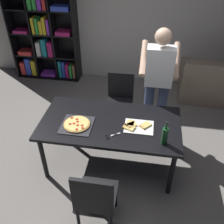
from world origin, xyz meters
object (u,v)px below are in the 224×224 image
object	(u,v)px
chair_near_camera	(95,197)
wine_bottle	(165,135)
bookshelf	(45,37)
person_serving_pizza	(158,80)
pepperoni_pizza_on_tray	(77,124)
kitchen_scissors	(110,136)
chair_far_side	(120,97)
dining_table	(110,126)

from	to	relation	value
chair_near_camera	wine_bottle	size ratio (longest dim) A/B	2.85
bookshelf	person_serving_pizza	xyz separation A→B (m)	(2.34, -1.65, 0.10)
pepperoni_pizza_on_tray	kitchen_scissors	world-z (taller)	pepperoni_pizza_on_tray
bookshelf	wine_bottle	world-z (taller)	bookshelf
chair_near_camera	person_serving_pizza	size ratio (longest dim) A/B	0.51
chair_far_side	dining_table	bearing A→B (deg)	-90.00
bookshelf	chair_near_camera	bearing A→B (deg)	-61.99
pepperoni_pizza_on_tray	chair_near_camera	bearing A→B (deg)	-63.92
chair_near_camera	bookshelf	size ratio (longest dim) A/B	0.46
chair_far_side	pepperoni_pizza_on_tray	xyz separation A→B (m)	(-0.40, -1.08, 0.25)
person_serving_pizza	bookshelf	bearing A→B (deg)	144.86
pepperoni_pizza_on_tray	wine_bottle	size ratio (longest dim) A/B	1.24
chair_near_camera	bookshelf	distance (m)	3.79
pepperoni_pizza_on_tray	wine_bottle	world-z (taller)	wine_bottle
dining_table	pepperoni_pizza_on_tray	world-z (taller)	pepperoni_pizza_on_tray
chair_near_camera	kitchen_scissors	world-z (taller)	chair_near_camera
dining_table	chair_far_side	distance (m)	0.97
person_serving_pizza	wine_bottle	world-z (taller)	person_serving_pizza
person_serving_pizza	pepperoni_pizza_on_tray	distance (m)	1.32
chair_near_camera	wine_bottle	xyz separation A→B (m)	(0.67, 0.67, 0.36)
dining_table	person_serving_pizza	size ratio (longest dim) A/B	1.02
chair_near_camera	chair_far_side	bearing A→B (deg)	90.00
person_serving_pizza	kitchen_scissors	size ratio (longest dim) A/B	9.14
bookshelf	wine_bottle	bearing A→B (deg)	-47.43
kitchen_scissors	bookshelf	bearing A→B (deg)	124.46
dining_table	kitchen_scissors	world-z (taller)	kitchen_scissors
chair_far_side	bookshelf	distance (m)	2.31
pepperoni_pizza_on_tray	wine_bottle	distance (m)	1.09
chair_near_camera	chair_far_side	size ratio (longest dim) A/B	1.00
dining_table	chair_near_camera	bearing A→B (deg)	-90.00
chair_near_camera	pepperoni_pizza_on_tray	bearing A→B (deg)	116.08
dining_table	wine_bottle	world-z (taller)	wine_bottle
dining_table	person_serving_pizza	distance (m)	0.98
dining_table	pepperoni_pizza_on_tray	bearing A→B (deg)	-161.92
chair_far_side	wine_bottle	distance (m)	1.45
bookshelf	person_serving_pizza	bearing A→B (deg)	-35.14
dining_table	chair_far_side	world-z (taller)	chair_far_side
pepperoni_pizza_on_tray	kitchen_scissors	size ratio (longest dim) A/B	2.04
bookshelf	person_serving_pizza	size ratio (longest dim) A/B	1.11
chair_far_side	person_serving_pizza	world-z (taller)	person_serving_pizza
chair_near_camera	pepperoni_pizza_on_tray	size ratio (longest dim) A/B	2.30
bookshelf	kitchen_scissors	xyz separation A→B (m)	(1.82, -2.65, -0.15)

